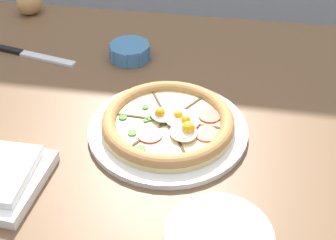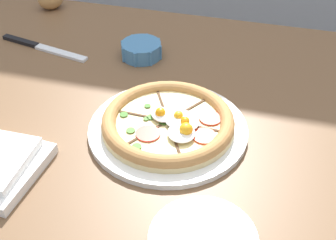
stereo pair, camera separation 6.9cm
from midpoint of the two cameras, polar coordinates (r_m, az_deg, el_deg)
dining_table at (r=1.05m, az=-2.06°, el=-2.69°), size 1.30×0.87×0.73m
pizza at (r=0.91m, az=-2.10°, el=-0.60°), size 0.31×0.31×0.05m
ramekin_bowl at (r=1.15m, az=-6.42°, el=8.31°), size 0.10×0.10×0.04m
bread_piece_mid at (r=1.42m, az=-17.97°, el=13.41°), size 0.09×0.09×0.07m
knife_main at (r=1.22m, az=-18.31°, el=7.60°), size 0.25×0.07×0.01m
side_saucer at (r=0.74m, az=3.56°, el=-14.01°), size 0.17×0.17×0.01m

